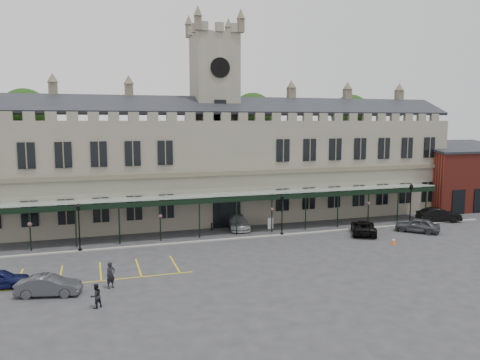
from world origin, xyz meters
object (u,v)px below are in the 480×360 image
object	(u,v)px
station_building	(215,167)
clock_tower	(215,111)
sign_board	(270,224)
person_b	(96,296)
car_van	(363,227)
car_taxi	(238,222)
car_right_b	(439,215)
lamp_post_left	(79,223)
person_a	(111,275)
lamp_post_mid	(282,211)
traffic_cone	(394,241)
car_left_b	(49,285)
car_right_a	(417,225)
lamp_post_right	(411,200)

from	to	relation	value
station_building	clock_tower	size ratio (longest dim) A/B	2.42
sign_board	person_b	bearing A→B (deg)	-147.31
station_building	car_van	distance (m)	18.90
station_building	clock_tower	bearing A→B (deg)	90.00
car_taxi	car_right_b	world-z (taller)	car_right_b
station_building	lamp_post_left	bearing A→B (deg)	-146.32
car_right_b	person_a	world-z (taller)	person_a
lamp_post_mid	car_van	distance (m)	8.98
clock_tower	traffic_cone	size ratio (longest dim) A/B	38.36
car_left_b	car_right_a	size ratio (longest dim) A/B	0.94
lamp_post_left	lamp_post_right	bearing A→B (deg)	-0.10
car_left_b	car_right_a	xyz separation A→B (m)	(36.50, 7.75, 0.07)
person_b	traffic_cone	bearing A→B (deg)	159.48
car_right_a	car_right_b	world-z (taller)	car_right_b
car_left_b	car_right_b	size ratio (longest dim) A/B	0.85
clock_tower	lamp_post_mid	xyz separation A→B (m)	(4.48, -10.47, -10.48)
car_left_b	car_taxi	distance (m)	23.98
car_taxi	person_a	world-z (taller)	person_a
car_left_b	car_right_b	bearing A→B (deg)	-62.83
car_left_b	person_a	size ratio (longest dim) A/B	2.22
lamp_post_right	car_right_a	world-z (taller)	lamp_post_right
station_building	car_left_b	distance (m)	28.15
person_a	car_right_b	bearing A→B (deg)	-13.60
lamp_post_right	car_taxi	bearing A→B (deg)	167.00
traffic_cone	sign_board	bearing A→B (deg)	132.80
clock_tower	lamp_post_right	size ratio (longest dim) A/B	5.04
traffic_cone	car_left_b	xyz separation A→B (m)	(-31.04, -4.29, 0.39)
station_building	car_taxi	size ratio (longest dim) A/B	11.47
car_right_a	traffic_cone	bearing A→B (deg)	-11.80
clock_tower	car_right_a	bearing A→B (deg)	-35.63
clock_tower	car_taxi	size ratio (longest dim) A/B	4.74
clock_tower	lamp_post_mid	bearing A→B (deg)	-66.85
traffic_cone	car_right_a	size ratio (longest dim) A/B	0.14
car_van	car_right_b	distance (m)	12.28
person_a	car_right_a	bearing A→B (deg)	-16.77
lamp_post_right	sign_board	bearing A→B (deg)	168.22
station_building	person_b	bearing A→B (deg)	-120.42
lamp_post_left	car_left_b	size ratio (longest dim) A/B	1.06
station_building	sign_board	world-z (taller)	station_building
sign_board	car_taxi	world-z (taller)	car_taxi
lamp_post_right	person_a	xyz separation A→B (m)	(-33.74, -10.62, -1.96)
lamp_post_right	car_van	xyz separation A→B (m)	(-7.39, -1.96, -2.20)
lamp_post_left	person_a	world-z (taller)	lamp_post_left
car_taxi	person_b	size ratio (longest dim) A/B	3.25
sign_board	person_b	distance (m)	25.67
clock_tower	station_building	bearing A→B (deg)	-90.00
lamp_post_mid	sign_board	size ratio (longest dim) A/B	3.66
clock_tower	car_van	xyz separation A→B (m)	(13.00, -12.55, -12.39)
clock_tower	lamp_post_left	bearing A→B (deg)	-146.10
lamp_post_mid	person_b	distance (m)	23.70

